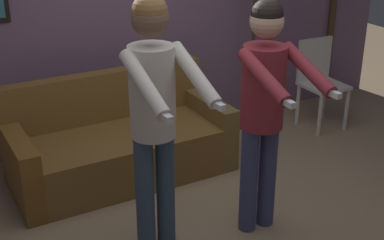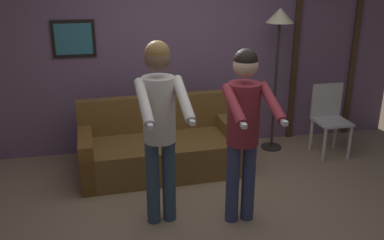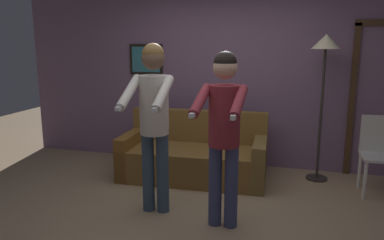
% 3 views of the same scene
% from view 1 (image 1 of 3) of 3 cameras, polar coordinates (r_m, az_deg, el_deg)
% --- Properties ---
extents(ground_plane, '(12.00, 12.00, 0.00)m').
position_cam_1_polar(ground_plane, '(4.07, 2.52, -11.97)').
color(ground_plane, tan).
extents(back_wall_assembly, '(6.40, 0.10, 2.60)m').
position_cam_1_polar(back_wall_assembly, '(5.21, -7.76, 11.49)').
color(back_wall_assembly, slate).
rests_on(back_wall_assembly, ground_plane).
extents(couch, '(1.93, 0.93, 0.87)m').
position_cam_1_polar(couch, '(4.76, -7.69, -2.69)').
color(couch, brown).
rests_on(couch, ground_plane).
extents(person_standing_left, '(0.46, 0.72, 1.79)m').
position_cam_1_polar(person_standing_left, '(3.43, -4.08, 1.85)').
color(person_standing_left, '#394F68').
rests_on(person_standing_left, ground_plane).
extents(person_standing_right, '(0.43, 0.71, 1.72)m').
position_cam_1_polar(person_standing_right, '(3.68, 7.72, 2.33)').
color(person_standing_right, '#3F4572').
rests_on(person_standing_right, ground_plane).
extents(dining_chair_distant, '(0.42, 0.42, 0.93)m').
position_cam_1_polar(dining_chair_distant, '(5.82, 13.41, 4.41)').
color(dining_chair_distant, silver).
rests_on(dining_chair_distant, ground_plane).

